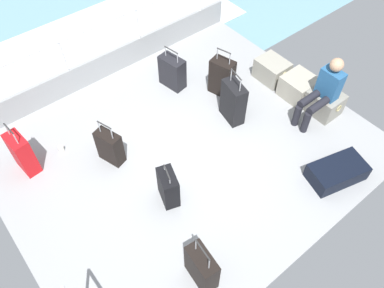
{
  "coord_description": "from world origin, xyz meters",
  "views": [
    {
      "loc": [
        2.83,
        -2.17,
        4.55
      ],
      "look_at": [
        0.15,
        0.0,
        0.25
      ],
      "focal_mm": 36.11,
      "sensor_mm": 36.0,
      "label": 1
    }
  ],
  "objects_px": {
    "cargo_crate_0": "(272,70)",
    "passenger_seated": "(323,90)",
    "suitcase_3": "(337,172)",
    "suitcase_4": "(110,147)",
    "suitcase_2": "(233,102)",
    "suitcase_5": "(202,268)",
    "suitcase_7": "(22,153)",
    "cargo_crate_2": "(324,103)",
    "suitcase_1": "(172,72)",
    "suitcase_0": "(222,77)",
    "paper_cup": "(61,149)",
    "suitcase_6": "(168,187)",
    "cargo_crate_1": "(298,87)"
  },
  "relations": [
    {
      "from": "suitcase_4",
      "to": "paper_cup",
      "type": "distance_m",
      "value": 0.82
    },
    {
      "from": "suitcase_6",
      "to": "cargo_crate_0",
      "type": "bearing_deg",
      "value": 106.16
    },
    {
      "from": "suitcase_7",
      "to": "cargo_crate_1",
      "type": "bearing_deg",
      "value": 70.93
    },
    {
      "from": "suitcase_3",
      "to": "suitcase_5",
      "type": "relative_size",
      "value": 1.13
    },
    {
      "from": "cargo_crate_1",
      "to": "suitcase_5",
      "type": "distance_m",
      "value": 3.49
    },
    {
      "from": "cargo_crate_0",
      "to": "suitcase_0",
      "type": "height_order",
      "value": "suitcase_0"
    },
    {
      "from": "cargo_crate_2",
      "to": "suitcase_0",
      "type": "bearing_deg",
      "value": -144.89
    },
    {
      "from": "passenger_seated",
      "to": "suitcase_2",
      "type": "height_order",
      "value": "passenger_seated"
    },
    {
      "from": "suitcase_6",
      "to": "suitcase_7",
      "type": "relative_size",
      "value": 0.72
    },
    {
      "from": "cargo_crate_0",
      "to": "suitcase_3",
      "type": "distance_m",
      "value": 2.18
    },
    {
      "from": "cargo_crate_1",
      "to": "suitcase_2",
      "type": "height_order",
      "value": "suitcase_2"
    },
    {
      "from": "suitcase_2",
      "to": "suitcase_3",
      "type": "distance_m",
      "value": 1.81
    },
    {
      "from": "suitcase_1",
      "to": "cargo_crate_0",
      "type": "bearing_deg",
      "value": 56.45
    },
    {
      "from": "cargo_crate_2",
      "to": "paper_cup",
      "type": "distance_m",
      "value": 4.12
    },
    {
      "from": "cargo_crate_2",
      "to": "suitcase_5",
      "type": "bearing_deg",
      "value": -75.37
    },
    {
      "from": "cargo_crate_0",
      "to": "passenger_seated",
      "type": "height_order",
      "value": "passenger_seated"
    },
    {
      "from": "cargo_crate_0",
      "to": "suitcase_3",
      "type": "xyz_separation_m",
      "value": [
        2.02,
        -0.81,
        -0.06
      ]
    },
    {
      "from": "cargo_crate_2",
      "to": "suitcase_6",
      "type": "height_order",
      "value": "suitcase_6"
    },
    {
      "from": "passenger_seated",
      "to": "suitcase_0",
      "type": "relative_size",
      "value": 1.26
    },
    {
      "from": "cargo_crate_0",
      "to": "suitcase_5",
      "type": "xyz_separation_m",
      "value": [
        1.92,
        -3.18,
        0.09
      ]
    },
    {
      "from": "cargo_crate_2",
      "to": "suitcase_5",
      "type": "distance_m",
      "value": 3.36
    },
    {
      "from": "cargo_crate_0",
      "to": "paper_cup",
      "type": "distance_m",
      "value": 3.68
    },
    {
      "from": "suitcase_5",
      "to": "suitcase_7",
      "type": "distance_m",
      "value": 2.92
    },
    {
      "from": "cargo_crate_1",
      "to": "paper_cup",
      "type": "height_order",
      "value": "cargo_crate_1"
    },
    {
      "from": "cargo_crate_2",
      "to": "suitcase_5",
      "type": "height_order",
      "value": "suitcase_5"
    },
    {
      "from": "suitcase_2",
      "to": "suitcase_4",
      "type": "bearing_deg",
      "value": -104.34
    },
    {
      "from": "cargo_crate_2",
      "to": "suitcase_4",
      "type": "distance_m",
      "value": 3.4
    },
    {
      "from": "suitcase_2",
      "to": "suitcase_0",
      "type": "bearing_deg",
      "value": 154.5
    },
    {
      "from": "passenger_seated",
      "to": "suitcase_7",
      "type": "distance_m",
      "value": 4.42
    },
    {
      "from": "suitcase_1",
      "to": "suitcase_7",
      "type": "distance_m",
      "value": 2.66
    },
    {
      "from": "suitcase_1",
      "to": "paper_cup",
      "type": "bearing_deg",
      "value": -86.99
    },
    {
      "from": "passenger_seated",
      "to": "suitcase_2",
      "type": "bearing_deg",
      "value": -127.97
    },
    {
      "from": "cargo_crate_2",
      "to": "suitcase_1",
      "type": "bearing_deg",
      "value": -143.54
    },
    {
      "from": "suitcase_2",
      "to": "suitcase_6",
      "type": "height_order",
      "value": "suitcase_2"
    },
    {
      "from": "suitcase_1",
      "to": "suitcase_7",
      "type": "height_order",
      "value": "suitcase_7"
    },
    {
      "from": "suitcase_3",
      "to": "suitcase_7",
      "type": "relative_size",
      "value": 1.02
    },
    {
      "from": "cargo_crate_2",
      "to": "suitcase_0",
      "type": "height_order",
      "value": "suitcase_0"
    },
    {
      "from": "suitcase_1",
      "to": "suitcase_6",
      "type": "distance_m",
      "value": 2.26
    },
    {
      "from": "cargo_crate_1",
      "to": "paper_cup",
      "type": "distance_m",
      "value": 3.88
    },
    {
      "from": "suitcase_3",
      "to": "suitcase_4",
      "type": "height_order",
      "value": "suitcase_4"
    },
    {
      "from": "suitcase_7",
      "to": "paper_cup",
      "type": "relative_size",
      "value": 8.56
    },
    {
      "from": "cargo_crate_0",
      "to": "suitcase_2",
      "type": "relative_size",
      "value": 0.62
    },
    {
      "from": "cargo_crate_2",
      "to": "suitcase_0",
      "type": "relative_size",
      "value": 0.62
    },
    {
      "from": "passenger_seated",
      "to": "suitcase_1",
      "type": "relative_size",
      "value": 1.45
    },
    {
      "from": "suitcase_0",
      "to": "suitcase_1",
      "type": "height_order",
      "value": "suitcase_0"
    },
    {
      "from": "cargo_crate_0",
      "to": "suitcase_4",
      "type": "distance_m",
      "value": 3.08
    },
    {
      "from": "suitcase_5",
      "to": "suitcase_7",
      "type": "bearing_deg",
      "value": -161.95
    },
    {
      "from": "cargo_crate_1",
      "to": "suitcase_0",
      "type": "xyz_separation_m",
      "value": [
        -0.87,
        -0.93,
        0.13
      ]
    },
    {
      "from": "passenger_seated",
      "to": "suitcase_2",
      "type": "xyz_separation_m",
      "value": [
        -0.82,
        -1.05,
        -0.22
      ]
    },
    {
      "from": "cargo_crate_1",
      "to": "suitcase_1",
      "type": "xyz_separation_m",
      "value": [
        -1.52,
        -1.45,
        0.09
      ]
    }
  ]
}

